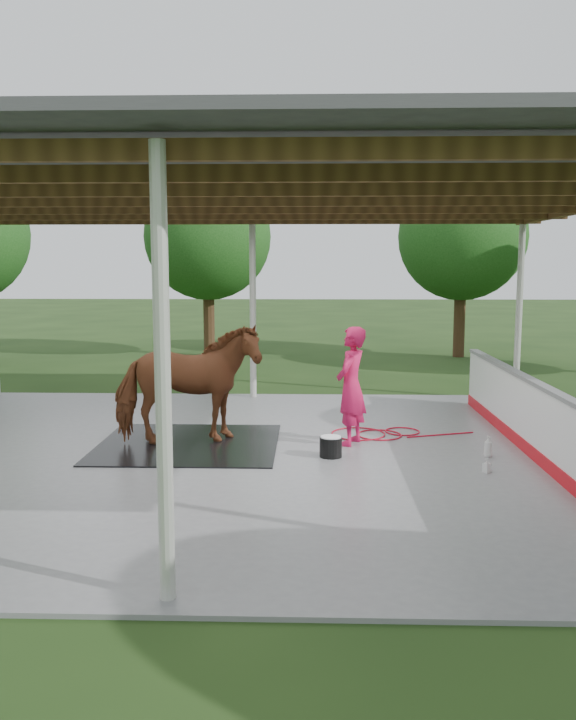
{
  "coord_description": "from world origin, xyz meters",
  "views": [
    {
      "loc": [
        1.21,
        -10.41,
        2.91
      ],
      "look_at": [
        0.88,
        0.76,
        1.4
      ],
      "focal_mm": 35.0,
      "sensor_mm": 36.0,
      "label": 1
    }
  ],
  "objects_px": {
    "dasher_board": "(534,421)",
    "handler": "(351,386)",
    "horse": "(187,384)",
    "wash_bucket": "(331,446)"
  },
  "relations": [
    {
      "from": "handler",
      "to": "wash_bucket",
      "type": "distance_m",
      "value": 1.16
    },
    {
      "from": "dasher_board",
      "to": "handler",
      "type": "xyz_separation_m",
      "value": [
        -2.71,
        0.64,
        0.41
      ]
    },
    {
      "from": "horse",
      "to": "wash_bucket",
      "type": "height_order",
      "value": "horse"
    },
    {
      "from": "dasher_board",
      "to": "handler",
      "type": "distance_m",
      "value": 2.82
    },
    {
      "from": "dasher_board",
      "to": "wash_bucket",
      "type": "distance_m",
      "value": 3.08
    },
    {
      "from": "dasher_board",
      "to": "horse",
      "type": "height_order",
      "value": "horse"
    },
    {
      "from": "handler",
      "to": "dasher_board",
      "type": "bearing_deg",
      "value": 100.47
    },
    {
      "from": "dasher_board",
      "to": "horse",
      "type": "relative_size",
      "value": 3.52
    },
    {
      "from": "horse",
      "to": "handler",
      "type": "distance_m",
      "value": 2.61
    },
    {
      "from": "dasher_board",
      "to": "horse",
      "type": "distance_m",
      "value": 5.36
    }
  ]
}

